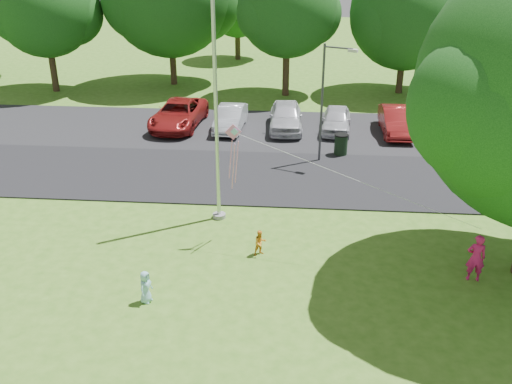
# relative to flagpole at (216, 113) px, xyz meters

# --- Properties ---
(ground) EXTENTS (120.00, 120.00, 0.00)m
(ground) POSITION_rel_flagpole_xyz_m (3.50, -5.00, -4.17)
(ground) COLOR #3D6C1C
(ground) RESTS_ON ground
(park_road) EXTENTS (60.00, 6.00, 0.06)m
(park_road) POSITION_rel_flagpole_xyz_m (3.50, 4.00, -4.14)
(park_road) COLOR black
(park_road) RESTS_ON ground
(parking_strip) EXTENTS (42.00, 7.00, 0.06)m
(parking_strip) POSITION_rel_flagpole_xyz_m (3.50, 10.50, -4.14)
(parking_strip) COLOR black
(parking_strip) RESTS_ON ground
(flagpole) EXTENTS (0.50, 0.50, 10.00)m
(flagpole) POSITION_rel_flagpole_xyz_m (0.00, 0.00, 0.00)
(flagpole) COLOR #B7BABF
(flagpole) RESTS_ON ground
(street_lamp) EXTENTS (1.49, 0.70, 5.53)m
(street_lamp) POSITION_rel_flagpole_xyz_m (4.14, 6.12, -0.84)
(street_lamp) COLOR #3F3F44
(street_lamp) RESTS_ON ground
(trash_can) EXTENTS (0.68, 0.68, 1.08)m
(trash_can) POSITION_rel_flagpole_xyz_m (4.98, 7.05, -3.62)
(trash_can) COLOR black
(trash_can) RESTS_ON ground
(tree_row) EXTENTS (64.35, 11.94, 10.88)m
(tree_row) POSITION_rel_flagpole_xyz_m (5.09, 19.23, 1.55)
(tree_row) COLOR #332316
(tree_row) RESTS_ON ground
(horizon_trees) EXTENTS (77.46, 7.20, 7.02)m
(horizon_trees) POSITION_rel_flagpole_xyz_m (7.56, 28.88, 0.14)
(horizon_trees) COLOR #332316
(horizon_trees) RESTS_ON ground
(parked_cars) EXTENTS (16.66, 5.32, 1.48)m
(parked_cars) POSITION_rel_flagpole_xyz_m (2.55, 10.55, -3.41)
(parked_cars) COLOR maroon
(parked_cars) RESTS_ON ground
(woman) EXTENTS (0.61, 0.42, 1.60)m
(woman) POSITION_rel_flagpole_xyz_m (8.58, -3.57, -3.37)
(woman) COLOR #DB1D6B
(woman) RESTS_ON ground
(child_yellow) EXTENTS (0.56, 0.52, 0.91)m
(child_yellow) POSITION_rel_flagpole_xyz_m (1.78, -2.59, -3.71)
(child_yellow) COLOR orange
(child_yellow) RESTS_ON ground
(child_blue) EXTENTS (0.47, 0.58, 1.03)m
(child_blue) POSITION_rel_flagpole_xyz_m (-1.39, -5.56, -3.65)
(child_blue) COLOR #86C1CE
(child_blue) RESTS_ON ground
(kite) EXTENTS (8.07, 2.28, 2.47)m
(kite) POSITION_rel_flagpole_xyz_m (1.07, -1.62, -0.66)
(kite) COLOR pink
(kite) RESTS_ON ground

